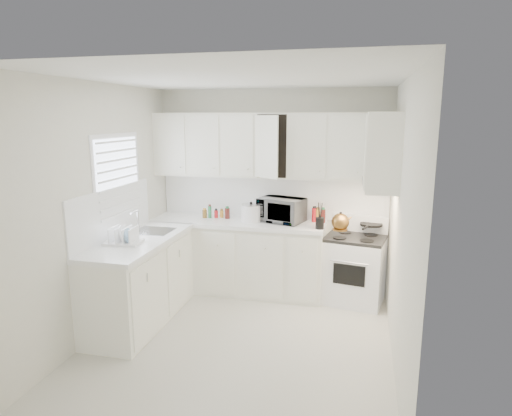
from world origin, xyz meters
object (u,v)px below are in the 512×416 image
(stove, at_px, (354,261))
(dish_rack, at_px, (123,234))
(rice_cooker, at_px, (251,212))
(utensil_crock, at_px, (320,215))
(tea_kettle, at_px, (340,221))
(microwave, at_px, (281,207))

(stove, height_order, dish_rack, dish_rack)
(stove, bearing_deg, rice_cooker, -170.05)
(utensil_crock, height_order, dish_rack, utensil_crock)
(stove, distance_m, tea_kettle, 0.58)
(stove, distance_m, dish_rack, 2.73)
(microwave, height_order, utensil_crock, microwave)
(tea_kettle, distance_m, rice_cooker, 1.14)
(tea_kettle, height_order, utensil_crock, utensil_crock)
(rice_cooker, bearing_deg, stove, 8.76)
(rice_cooker, height_order, dish_rack, rice_cooker)
(utensil_crock, bearing_deg, dish_rack, -150.56)
(rice_cooker, relative_size, dish_rack, 0.69)
(microwave, xyz_separation_m, utensil_crock, (0.51, -0.26, -0.02))
(rice_cooker, bearing_deg, utensil_crock, -2.58)
(utensil_crock, bearing_deg, stove, 22.54)
(utensil_crock, xyz_separation_m, dish_rack, (-1.94, -1.10, -0.06))
(microwave, xyz_separation_m, rice_cooker, (-0.38, -0.07, -0.06))
(tea_kettle, xyz_separation_m, utensil_crock, (-0.24, -0.01, 0.06))
(stove, xyz_separation_m, tea_kettle, (-0.18, -0.16, 0.53))
(tea_kettle, relative_size, utensil_crock, 0.78)
(tea_kettle, distance_m, microwave, 0.79)
(utensil_crock, bearing_deg, microwave, 153.01)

